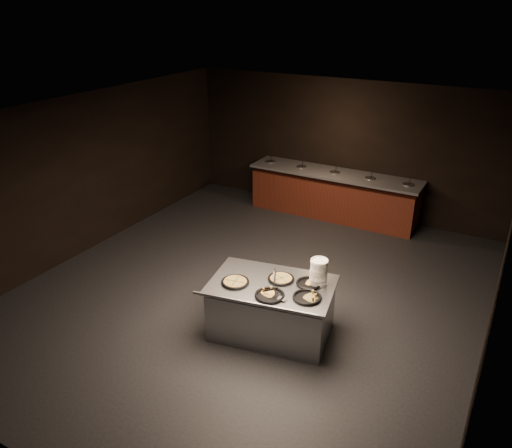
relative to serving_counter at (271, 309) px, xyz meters
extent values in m
cube|color=black|center=(-0.78, 0.81, -0.40)|extent=(7.00, 8.00, 0.01)
cube|color=black|center=(-0.78, 0.81, 2.51)|extent=(7.00, 8.00, 0.01)
cube|color=black|center=(-0.78, 4.82, 1.06)|extent=(7.00, 0.01, 2.90)
cube|color=black|center=(-0.78, -3.19, 1.06)|extent=(7.00, 0.01, 2.90)
cube|color=black|center=(-4.28, 0.81, 1.06)|extent=(0.01, 8.00, 2.90)
cube|color=black|center=(2.73, 0.81, 1.06)|extent=(0.01, 8.00, 2.90)
cube|color=#602716|center=(-0.78, 4.39, 0.04)|extent=(3.60, 0.75, 0.85)
cube|color=#5E5D62|center=(-0.78, 4.39, 0.58)|extent=(3.70, 0.83, 0.05)
cube|color=#3D1B0D|center=(-0.78, 4.39, -0.35)|extent=(3.60, 0.69, 0.08)
cylinder|color=#A7A9AE|center=(-2.33, 4.39, 0.59)|extent=(0.22, 0.22, 0.08)
cylinder|color=#416829|center=(-2.33, 4.39, 0.61)|extent=(0.19, 0.19, 0.02)
cylinder|color=black|center=(-2.30, 4.37, 0.70)|extent=(0.04, 0.10, 0.19)
cylinder|color=#A7A9AE|center=(-1.55, 4.39, 0.59)|extent=(0.22, 0.22, 0.08)
cylinder|color=#416829|center=(-1.55, 4.39, 0.61)|extent=(0.19, 0.19, 0.02)
cylinder|color=black|center=(-1.52, 4.37, 0.70)|extent=(0.04, 0.10, 0.19)
cylinder|color=#A7A9AE|center=(-0.78, 4.39, 0.59)|extent=(0.22, 0.22, 0.08)
cylinder|color=#416829|center=(-0.78, 4.39, 0.61)|extent=(0.19, 0.19, 0.02)
cylinder|color=black|center=(-0.75, 4.37, 0.70)|extent=(0.04, 0.10, 0.19)
cylinder|color=#A7A9AE|center=(0.00, 4.39, 0.59)|extent=(0.22, 0.22, 0.08)
cylinder|color=#416829|center=(0.00, 4.39, 0.61)|extent=(0.19, 0.19, 0.02)
cylinder|color=black|center=(0.03, 4.37, 0.70)|extent=(0.04, 0.10, 0.19)
cylinder|color=#A7A9AE|center=(0.77, 4.39, 0.59)|extent=(0.22, 0.22, 0.08)
cylinder|color=#416829|center=(0.77, 4.39, 0.61)|extent=(0.19, 0.19, 0.02)
cylinder|color=black|center=(0.80, 4.37, 0.70)|extent=(0.04, 0.10, 0.19)
cube|color=#A7A9AE|center=(0.00, 0.00, -0.03)|extent=(1.78, 1.27, 0.73)
cube|color=#A7A9AE|center=(0.00, 0.00, 0.40)|extent=(1.87, 1.37, 0.04)
cylinder|color=#A7A9AE|center=(0.00, -0.53, 0.40)|extent=(1.68, 0.35, 0.04)
cylinder|color=white|center=(0.56, 0.31, 0.60)|extent=(0.24, 0.24, 0.37)
cylinder|color=black|center=(-0.45, -0.23, 0.43)|extent=(0.37, 0.37, 0.01)
torus|color=black|center=(-0.45, -0.23, 0.44)|extent=(0.39, 0.39, 0.04)
torus|color=#AD742C|center=(-0.45, -0.23, 0.44)|extent=(0.33, 0.33, 0.03)
cylinder|color=tan|center=(-0.45, -0.23, 0.44)|extent=(0.29, 0.29, 0.02)
cube|color=black|center=(-0.45, -0.23, 0.45)|extent=(0.05, 0.28, 0.00)
cube|color=black|center=(-0.45, -0.23, 0.45)|extent=(0.28, 0.05, 0.00)
cylinder|color=black|center=(0.06, 0.16, 0.43)|extent=(0.35, 0.35, 0.01)
torus|color=black|center=(0.06, 0.16, 0.44)|extent=(0.37, 0.37, 0.04)
torus|color=#AD742C|center=(0.06, 0.16, 0.44)|extent=(0.31, 0.31, 0.03)
cylinder|color=tan|center=(0.06, 0.16, 0.44)|extent=(0.27, 0.27, 0.02)
cube|color=black|center=(0.06, 0.16, 0.45)|extent=(0.12, 0.25, 0.00)
cube|color=black|center=(0.06, 0.16, 0.45)|extent=(0.25, 0.12, 0.00)
cylinder|color=black|center=(0.45, 0.24, 0.43)|extent=(0.33, 0.33, 0.01)
torus|color=black|center=(0.45, 0.24, 0.44)|extent=(0.35, 0.35, 0.04)
cylinder|color=black|center=(0.12, -0.29, 0.43)|extent=(0.38, 0.38, 0.01)
torus|color=black|center=(0.12, -0.29, 0.44)|extent=(0.40, 0.40, 0.04)
cylinder|color=black|center=(0.57, -0.10, 0.43)|extent=(0.36, 0.36, 0.01)
torus|color=black|center=(0.57, -0.10, 0.44)|extent=(0.39, 0.39, 0.04)
cube|color=#A7A9AE|center=(-0.08, 0.19, 0.44)|extent=(0.15, 0.15, 0.00)
cylinder|color=black|center=(0.02, 0.05, 0.53)|extent=(0.12, 0.20, 0.15)
cylinder|color=#A7A9AE|center=(-0.03, 0.12, 0.47)|extent=(0.06, 0.10, 0.09)
cube|color=#A7A9AE|center=(0.30, -0.29, 0.44)|extent=(0.12, 0.10, 0.00)
cylinder|color=black|center=(0.13, -0.30, 0.53)|extent=(0.22, 0.03, 0.13)
cylinder|color=#A7A9AE|center=(0.22, -0.30, 0.47)|extent=(0.11, 0.01, 0.08)
camera|label=1|loc=(2.70, -5.27, 4.04)|focal=35.00mm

